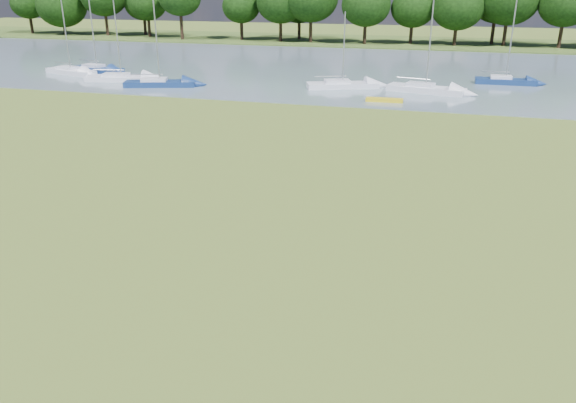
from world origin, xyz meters
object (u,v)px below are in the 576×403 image
(sailboat_5, at_px, (97,67))
(sailboat_8, at_px, (425,87))
(kayak, at_px, (384,100))
(sailboat_3, at_px, (121,76))
(sailboat_6, at_px, (505,79))
(sailboat_2, at_px, (70,70))
(sailboat_7, at_px, (342,83))
(sailboat_4, at_px, (159,81))

(sailboat_5, height_order, sailboat_8, sailboat_8)
(kayak, xyz_separation_m, sailboat_5, (-31.21, 7.64, 0.34))
(sailboat_3, relative_size, sailboat_6, 0.97)
(sailboat_5, bearing_deg, sailboat_8, 8.17)
(sailboat_5, xyz_separation_m, sailboat_8, (34.14, -2.54, -0.03))
(sailboat_2, xyz_separation_m, sailboat_3, (7.35, -2.44, -0.02))
(sailboat_7, relative_size, sailboat_8, 0.80)
(sailboat_5, height_order, sailboat_6, sailboat_6)
(sailboat_4, distance_m, sailboat_6, 32.23)
(sailboat_3, relative_size, sailboat_8, 0.94)
(sailboat_4, relative_size, sailboat_7, 1.42)
(sailboat_3, height_order, sailboat_4, sailboat_4)
(sailboat_7, xyz_separation_m, sailboat_8, (7.36, -0.18, 0.04))
(sailboat_4, relative_size, sailboat_6, 1.17)
(kayak, bearing_deg, sailboat_4, 174.42)
(sailboat_2, height_order, sailboat_3, sailboat_3)
(sailboat_3, bearing_deg, sailboat_7, -4.95)
(kayak, distance_m, sailboat_5, 32.13)
(kayak, height_order, sailboat_2, sailboat_2)
(sailboat_6, bearing_deg, sailboat_8, -139.24)
(sailboat_2, relative_size, sailboat_5, 0.94)
(sailboat_4, bearing_deg, sailboat_7, -4.62)
(sailboat_3, xyz_separation_m, sailboat_4, (5.05, -1.79, 0.05))
(sailboat_7, distance_m, sailboat_8, 7.36)
(kayak, xyz_separation_m, sailboat_6, (9.97, 11.34, 0.34))
(kayak, height_order, sailboat_4, sailboat_4)
(sailboat_3, xyz_separation_m, sailboat_7, (21.37, 1.90, 0.00))
(sailboat_4, distance_m, sailboat_7, 16.73)
(sailboat_6, distance_m, sailboat_7, 15.62)
(sailboat_3, height_order, sailboat_8, sailboat_8)
(sailboat_7, height_order, sailboat_8, sailboat_8)
(sailboat_4, xyz_separation_m, sailboat_5, (-10.46, 6.04, 0.02))
(sailboat_6, height_order, sailboat_8, sailboat_8)
(sailboat_2, bearing_deg, sailboat_4, -1.58)
(sailboat_3, bearing_deg, sailboat_5, 131.75)
(sailboat_5, distance_m, sailboat_8, 34.23)
(kayak, bearing_deg, sailboat_2, 168.86)
(sailboat_8, bearing_deg, sailboat_6, 55.23)
(sailboat_6, bearing_deg, sailboat_7, -157.99)
(sailboat_2, bearing_deg, sailboat_3, -1.11)
(sailboat_8, bearing_deg, sailboat_3, -162.92)
(sailboat_8, bearing_deg, sailboat_7, -167.76)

